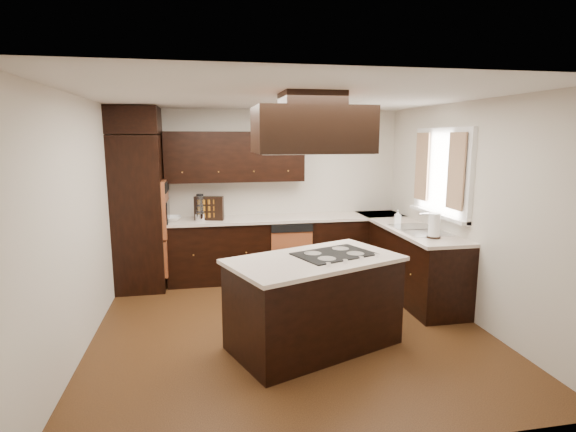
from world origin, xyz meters
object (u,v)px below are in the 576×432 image
object	(u,v)px
island	(314,304)
spice_rack	(209,208)
oven_column	(139,213)
range_hood	(311,130)

from	to	relation	value
island	spice_rack	bearing A→B (deg)	92.01
oven_column	range_hood	bearing A→B (deg)	-50.26
oven_column	spice_rack	size ratio (longest dim) A/B	5.17
oven_column	range_hood	world-z (taller)	range_hood
oven_column	island	size ratio (longest dim) A/B	1.32
oven_column	spice_rack	world-z (taller)	oven_column
island	spice_rack	xyz separation A→B (m)	(-0.98, 2.26, 0.65)
island	range_hood	bearing A→B (deg)	-160.85
island	oven_column	bearing A→B (deg)	109.68
range_hood	spice_rack	bearing A→B (deg)	111.89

